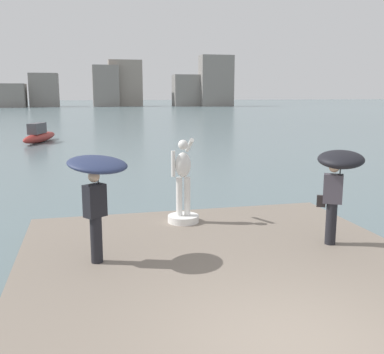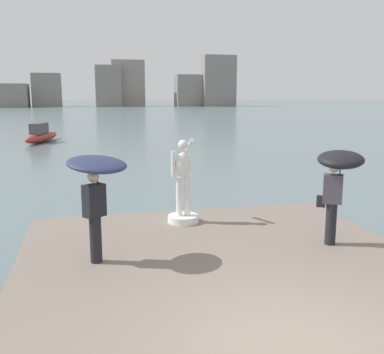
% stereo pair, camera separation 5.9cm
% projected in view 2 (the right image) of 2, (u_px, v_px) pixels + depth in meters
% --- Properties ---
extents(ground_plane, '(400.00, 400.00, 0.00)m').
position_uv_depth(ground_plane, '(111.00, 130.00, 44.00)').
color(ground_plane, slate).
extents(pier, '(7.64, 9.82, 0.40)m').
position_uv_depth(pier, '(241.00, 295.00, 7.50)').
color(pier, slate).
rests_on(pier, ground).
extents(statue_white_figure, '(0.76, 0.94, 2.05)m').
position_uv_depth(statue_white_figure, '(183.00, 192.00, 10.94)').
color(statue_white_figure, white).
rests_on(statue_white_figure, pier).
extents(onlooker_left, '(1.54, 1.54, 2.02)m').
position_uv_depth(onlooker_left, '(96.00, 179.00, 8.24)').
color(onlooker_left, black).
rests_on(onlooker_left, pier).
extents(onlooker_right, '(1.28, 1.30, 2.01)m').
position_uv_depth(onlooker_right, '(338.00, 172.00, 9.16)').
color(onlooker_right, black).
rests_on(onlooker_right, pier).
extents(boat_near, '(2.46, 5.61, 1.41)m').
position_uv_depth(boat_near, '(41.00, 135.00, 32.78)').
color(boat_near, '#9E2D28').
rests_on(boat_near, ground).
extents(distant_skyline, '(81.94, 12.41, 13.59)m').
position_uv_depth(distant_skyline, '(105.00, 88.00, 119.53)').
color(distant_skyline, gray).
rests_on(distant_skyline, ground).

